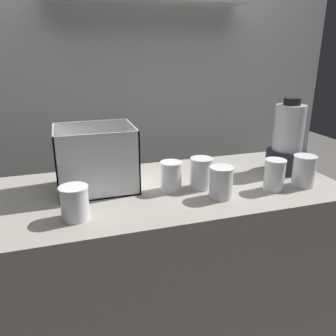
{
  "coord_description": "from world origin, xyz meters",
  "views": [
    {
      "loc": [
        -0.39,
        -1.22,
        1.42
      ],
      "look_at": [
        0.0,
        0.0,
        0.98
      ],
      "focal_mm": 36.39,
      "sensor_mm": 36.0,
      "label": 1
    }
  ],
  "objects": [
    {
      "name": "juice_cup_carrot_far_right",
      "position": [
        0.39,
        -0.16,
        0.96
      ],
      "size": [
        0.08,
        0.08,
        0.13
      ],
      "color": "white",
      "rests_on": "counter"
    },
    {
      "name": "juice_cup_carrot_far_left",
      "position": [
        -0.37,
        -0.17,
        0.95
      ],
      "size": [
        0.09,
        0.09,
        0.11
      ],
      "color": "white",
      "rests_on": "counter"
    },
    {
      "name": "juice_cup_pomegranate_middle",
      "position": [
        0.12,
        -0.05,
        0.95
      ],
      "size": [
        0.09,
        0.09,
        0.12
      ],
      "color": "white",
      "rests_on": "counter"
    },
    {
      "name": "juice_cup_beet_left",
      "position": [
        -0.0,
        -0.04,
        0.95
      ],
      "size": [
        0.09,
        0.09,
        0.12
      ],
      "color": "white",
      "rests_on": "counter"
    },
    {
      "name": "juice_cup_pomegranate_right",
      "position": [
        0.16,
        -0.16,
        0.95
      ],
      "size": [
        0.09,
        0.09,
        0.12
      ],
      "color": "white",
      "rests_on": "counter"
    },
    {
      "name": "blender_pitcher",
      "position": [
        0.57,
        0.03,
        1.03
      ],
      "size": [
        0.18,
        0.18,
        0.33
      ],
      "color": "black",
      "rests_on": "counter"
    },
    {
      "name": "counter",
      "position": [
        0.0,
        0.0,
        0.45
      ],
      "size": [
        1.4,
        0.64,
        0.9
      ],
      "primitive_type": "cube",
      "color": "#9E998E",
      "rests_on": "ground_plane"
    },
    {
      "name": "carrot_display_bin",
      "position": [
        -0.28,
        0.08,
        0.98
      ],
      "size": [
        0.3,
        0.25,
        0.25
      ],
      "color": "white",
      "rests_on": "counter"
    },
    {
      "name": "back_wall_unit",
      "position": [
        0.0,
        0.77,
        1.27
      ],
      "size": [
        2.6,
        0.24,
        2.5
      ],
      "color": "silver",
      "rests_on": "ground_plane"
    },
    {
      "name": "juice_cup_beet_rightmost",
      "position": [
        0.53,
        -0.15,
        0.96
      ],
      "size": [
        0.09,
        0.09,
        0.13
      ],
      "color": "white",
      "rests_on": "counter"
    }
  ]
}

